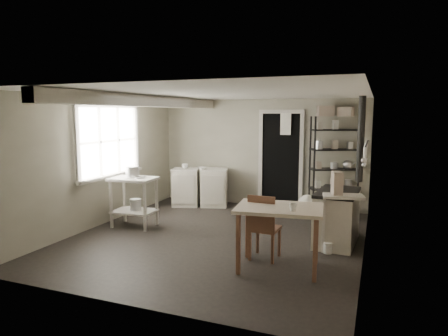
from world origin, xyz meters
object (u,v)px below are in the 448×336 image
(stove, at_px, (337,215))
(chair, at_px, (265,224))
(base_cabinets, at_px, (200,185))
(work_table, at_px, (279,240))
(flour_sack, at_px, (307,205))
(stockpot, at_px, (132,174))
(shelf_rack, at_px, (334,167))
(prep_table, at_px, (134,204))

(stove, bearing_deg, chair, -125.95)
(base_cabinets, relative_size, work_table, 1.14)
(chair, relative_size, flour_sack, 2.05)
(stockpot, distance_m, shelf_rack, 3.91)
(prep_table, relative_size, stove, 0.84)
(prep_table, height_order, work_table, prep_table)
(shelf_rack, relative_size, chair, 2.12)
(stove, height_order, work_table, stove)
(prep_table, relative_size, chair, 0.96)
(prep_table, bearing_deg, flour_sack, 31.94)
(stockpot, xyz_separation_m, stove, (3.51, 0.27, -0.50))
(shelf_rack, bearing_deg, base_cabinets, 162.93)
(stockpot, bearing_deg, work_table, -20.24)
(stove, relative_size, flour_sack, 2.34)
(base_cabinets, relative_size, chair, 1.35)
(stockpot, distance_m, chair, 2.80)
(stove, distance_m, work_table, 1.47)
(chair, bearing_deg, stove, 53.35)
(base_cabinets, bearing_deg, flour_sack, -21.71)
(stockpot, relative_size, work_table, 0.24)
(base_cabinets, bearing_deg, stove, -44.76)
(prep_table, xyz_separation_m, work_table, (2.86, -1.01, -0.02))
(base_cabinets, relative_size, flour_sack, 2.77)
(prep_table, xyz_separation_m, base_cabinets, (0.41, 1.90, 0.06))
(prep_table, height_order, flour_sack, prep_table)
(work_table, bearing_deg, stove, 66.20)
(chair, bearing_deg, work_table, -45.84)
(prep_table, distance_m, stove, 3.47)
(work_table, height_order, flour_sack, work_table)
(prep_table, height_order, base_cabinets, base_cabinets)
(prep_table, bearing_deg, stove, 5.51)
(shelf_rack, distance_m, chair, 3.05)
(shelf_rack, distance_m, work_table, 3.32)
(prep_table, bearing_deg, base_cabinets, 77.68)
(stove, relative_size, work_table, 0.97)
(chair, bearing_deg, base_cabinets, 132.67)
(stockpot, relative_size, base_cabinets, 0.21)
(stove, bearing_deg, stockpot, -172.13)
(prep_table, relative_size, stockpot, 3.39)
(base_cabinets, height_order, chair, chair)
(shelf_rack, bearing_deg, stockpot, -170.32)
(shelf_rack, height_order, flour_sack, shelf_rack)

